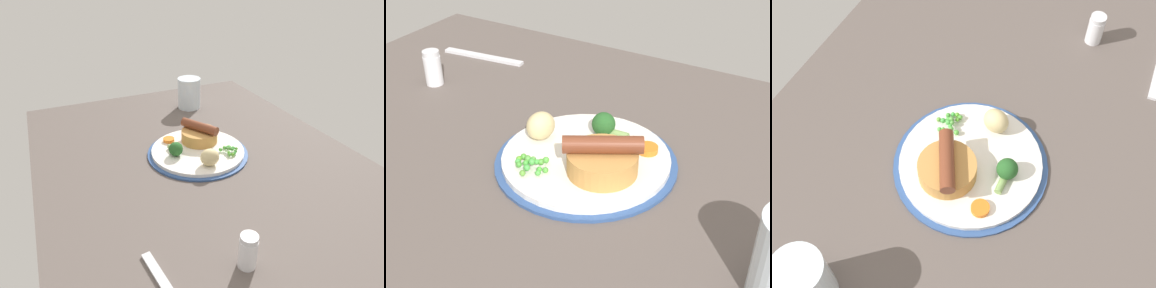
{
  "view_description": "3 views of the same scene",
  "coord_description": "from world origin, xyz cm",
  "views": [
    {
      "loc": [
        -65.37,
        33.15,
        48.75
      ],
      "look_at": [
        5.3,
        1.01,
        6.39
      ],
      "focal_mm": 32.0,
      "sensor_mm": 36.0,
      "label": 1
    },
    {
      "loc": [
        36.96,
        -56.51,
        47.31
      ],
      "look_at": [
        3.72,
        -0.03,
        5.42
      ],
      "focal_mm": 50.0,
      "sensor_mm": 36.0,
      "label": 2
    },
    {
      "loc": [
        46.94,
        19.55,
        82.42
      ],
      "look_at": [
        4.47,
        -2.5,
        7.37
      ],
      "focal_mm": 50.0,
      "sensor_mm": 36.0,
      "label": 3
    }
  ],
  "objects": [
    {
      "name": "drinking_glass",
      "position": [
        35.78,
        -11.76,
        8.17
      ],
      "size": [
        7.72,
        7.72,
        10.35
      ],
      "primitive_type": "cylinder",
      "color": "silver",
      "rests_on": "dining_table"
    },
    {
      "name": "broccoli_floret_near",
      "position": [
        5.08,
        5.73,
        6.11
      ],
      "size": [
        5.91,
        3.64,
        3.64
      ],
      "rotation": [
        0.0,
        0.0,
        3.2
      ],
      "color": "#235623",
      "rests_on": "dinner_plate"
    },
    {
      "name": "sausage_pudding",
      "position": [
        9.37,
        -3.06,
        6.53
      ],
      "size": [
        10.68,
        9.83,
        5.63
      ],
      "rotation": [
        0.0,
        0.0,
        3.66
      ],
      "color": "#BC8442",
      "rests_on": "dinner_plate"
    },
    {
      "name": "dining_table",
      "position": [
        0.0,
        0.0,
        1.5
      ],
      "size": [
        110.0,
        80.0,
        3.0
      ],
      "primitive_type": "cube",
      "color": "#564C47",
      "rests_on": "ground"
    },
    {
      "name": "potato_chunk_0",
      "position": [
        -2.79,
        -0.46,
        6.55
      ],
      "size": [
        4.87,
        5.44,
        4.29
      ],
      "primitive_type": "ellipsoid",
      "rotation": [
        0.0,
        0.0,
        1.33
      ],
      "color": "#CCB77F",
      "rests_on": "dinner_plate"
    },
    {
      "name": "dinner_plate",
      "position": [
        5.47,
        -0.72,
        3.57
      ],
      "size": [
        26.53,
        26.53,
        1.4
      ],
      "color": "#2D4C84",
      "rests_on": "dining_table"
    },
    {
      "name": "pea_pile",
      "position": [
        0.47,
        -7.42,
        5.3
      ],
      "size": [
        5.36,
        5.01,
        1.89
      ],
      "color": "green",
      "rests_on": "dinner_plate"
    },
    {
      "name": "salt_shaker",
      "position": [
        -31.88,
        7.77,
        6.23
      ],
      "size": [
        3.2,
        3.2,
        6.55
      ],
      "color": "silver",
      "rests_on": "dining_table"
    },
    {
      "name": "carrot_slice_2",
      "position": [
        12.69,
        4.69,
        4.86
      ],
      "size": [
        4.21,
        4.21,
        0.92
      ],
      "primitive_type": "cylinder",
      "rotation": [
        0.0,
        0.0,
        5.27
      ],
      "color": "orange",
      "rests_on": "dinner_plate"
    }
  ]
}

